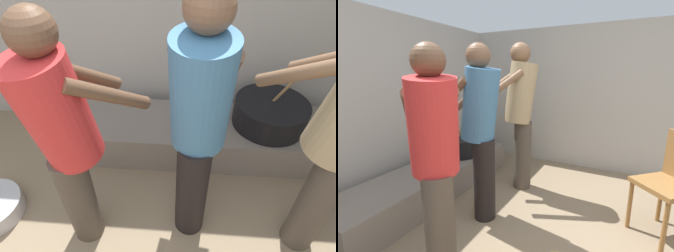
% 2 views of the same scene
% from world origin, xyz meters
% --- Properties ---
extents(block_enclosure_rear, '(5.20, 0.20, 1.99)m').
position_xyz_m(block_enclosure_rear, '(0.00, 2.51, 0.99)').
color(block_enclosure_rear, '#ADA8A0').
rests_on(block_enclosure_rear, ground_plane).
extents(hearth_ledge, '(2.27, 0.60, 0.32)m').
position_xyz_m(hearth_ledge, '(0.80, 1.99, 0.16)').
color(hearth_ledge, slate).
rests_on(hearth_ledge, ground_plane).
extents(cooking_pot_main, '(0.59, 0.59, 0.67)m').
position_xyz_m(cooking_pot_main, '(1.31, 2.01, 0.43)').
color(cooking_pot_main, black).
rests_on(cooking_pot_main, hearth_ledge).
extents(cook_in_blue_shirt, '(0.42, 0.71, 1.60)m').
position_xyz_m(cook_in_blue_shirt, '(0.68, 1.26, 0.91)').
color(cook_in_blue_shirt, black).
rests_on(cook_in_blue_shirt, ground_plane).
extents(cook_in_red_shirt, '(0.67, 0.68, 1.52)m').
position_xyz_m(cook_in_red_shirt, '(-0.00, 1.15, 0.87)').
color(cook_in_red_shirt, '#4C4238').
rests_on(cook_in_red_shirt, ground_plane).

